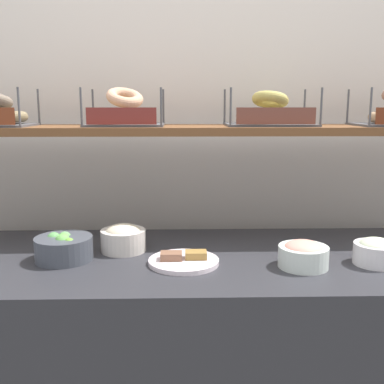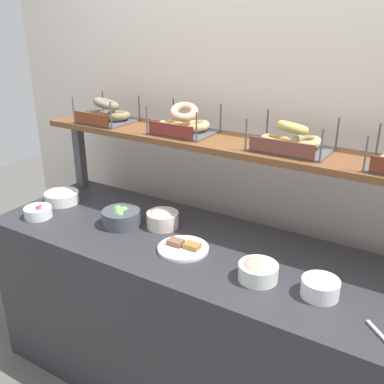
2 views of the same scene
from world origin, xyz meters
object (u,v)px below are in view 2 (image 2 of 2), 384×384
(serving_plate_white, at_px, (183,248))
(bagel_basket_plain, at_px, (183,123))
(bowl_beet_salad, at_px, (38,212))
(bowl_cream_cheese, at_px, (62,196))
(bowl_veggie_mix, at_px, (121,217))
(bowl_scallion_spread, at_px, (320,286))
(bowl_potato_salad, at_px, (163,218))
(bagel_basket_sesame, at_px, (291,140))
(bagel_basket_poppy, at_px, (107,114))
(bowl_lox_spread, at_px, (258,270))

(serving_plate_white, bearing_deg, bagel_basket_plain, 122.30)
(bowl_beet_salad, distance_m, bagel_basket_plain, 0.88)
(bowl_cream_cheese, bearing_deg, bagel_basket_plain, 21.64)
(bowl_veggie_mix, xyz_separation_m, serving_plate_white, (0.40, -0.05, -0.03))
(bowl_scallion_spread, distance_m, bowl_potato_salad, 0.85)
(bowl_scallion_spread, xyz_separation_m, bowl_beet_salad, (-1.45, -0.09, -0.01))
(bowl_cream_cheese, xyz_separation_m, bagel_basket_sesame, (1.20, 0.26, 0.44))
(bowl_veggie_mix, bearing_deg, bagel_basket_plain, 58.96)
(bagel_basket_poppy, bearing_deg, bagel_basket_sesame, 1.29)
(bowl_cream_cheese, height_order, bowl_lox_spread, bowl_lox_spread)
(bowl_potato_salad, bearing_deg, bagel_basket_plain, 92.20)
(bowl_potato_salad, xyz_separation_m, bowl_lox_spread, (0.59, -0.18, -0.01))
(bowl_potato_salad, height_order, serving_plate_white, bowl_potato_salad)
(bowl_scallion_spread, distance_m, serving_plate_white, 0.62)
(bowl_lox_spread, bearing_deg, bowl_potato_salad, 162.92)
(bowl_veggie_mix, xyz_separation_m, bowl_lox_spread, (0.78, -0.09, -0.00))
(bowl_potato_salad, xyz_separation_m, bagel_basket_poppy, (-0.49, 0.18, 0.43))
(bowl_veggie_mix, height_order, bagel_basket_sesame, bagel_basket_sesame)
(bowl_veggie_mix, xyz_separation_m, bowl_potato_salad, (0.19, 0.09, 0.00))
(bowl_potato_salad, relative_size, bagel_basket_poppy, 0.56)
(bowl_veggie_mix, relative_size, bowl_beet_salad, 1.36)
(bowl_lox_spread, bearing_deg, bowl_beet_salad, -176.80)
(bowl_scallion_spread, height_order, bagel_basket_sesame, bagel_basket_sesame)
(bagel_basket_plain, bearing_deg, bowl_beet_salad, -142.93)
(bowl_cream_cheese, distance_m, bagel_basket_poppy, 0.52)
(bowl_potato_salad, bearing_deg, bowl_cream_cheese, -175.73)
(bowl_veggie_mix, xyz_separation_m, bowl_beet_salad, (-0.42, -0.16, -0.01))
(bowl_potato_salad, height_order, bowl_lox_spread, bowl_potato_salad)
(bagel_basket_poppy, xyz_separation_m, bagel_basket_sesame, (1.04, 0.02, -0.00))
(bowl_scallion_spread, xyz_separation_m, serving_plate_white, (-0.62, 0.02, -0.03))
(serving_plate_white, bearing_deg, bowl_veggie_mix, 172.94)
(bowl_beet_salad, relative_size, bagel_basket_sesame, 0.42)
(bowl_cream_cheese, distance_m, bowl_potato_salad, 0.65)
(bowl_scallion_spread, bearing_deg, bowl_potato_salad, 169.08)
(bowl_scallion_spread, height_order, bowl_potato_salad, bowl_potato_salad)
(bowl_potato_salad, bearing_deg, bowl_veggie_mix, -154.05)
(bowl_veggie_mix, distance_m, bagel_basket_plain, 0.56)
(bowl_cream_cheese, bearing_deg, bagel_basket_sesame, 12.12)
(bowl_veggie_mix, xyz_separation_m, bowl_cream_cheese, (-0.47, 0.04, -0.01))
(bowl_veggie_mix, relative_size, bagel_basket_poppy, 0.67)
(bowl_lox_spread, bearing_deg, bagel_basket_sesame, 96.97)
(bowl_beet_salad, height_order, serving_plate_white, bowl_beet_salad)
(bowl_veggie_mix, xyz_separation_m, bagel_basket_plain, (0.18, 0.30, 0.43))
(bagel_basket_poppy, height_order, bagel_basket_sesame, same)
(bowl_beet_salad, distance_m, serving_plate_white, 0.83)
(bowl_beet_salad, bearing_deg, bowl_lox_spread, 3.20)
(bowl_scallion_spread, bearing_deg, serving_plate_white, 178.13)
(bowl_scallion_spread, distance_m, bagel_basket_sesame, 0.64)
(bowl_beet_salad, bearing_deg, bagel_basket_sesame, 21.59)
(serving_plate_white, relative_size, bagel_basket_sesame, 0.69)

